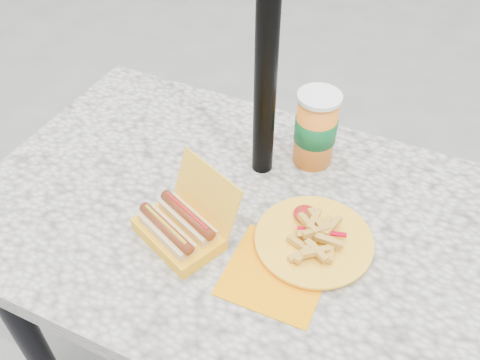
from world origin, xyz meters
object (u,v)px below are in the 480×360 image
at_px(umbrella_pole, 267,37).
at_px(hotdog_box, 180,227).
at_px(soda_cup, 316,129).
at_px(fries_plate, 311,242).

xyz_separation_m(umbrella_pole, hotdog_box, (-0.07, -0.28, -0.32)).
distance_m(umbrella_pole, soda_cup, 0.28).
bearing_deg(soda_cup, hotdog_box, -115.35).
relative_size(hotdog_box, soda_cup, 1.20).
height_order(hotdog_box, fries_plate, hotdog_box).
bearing_deg(hotdog_box, soda_cup, 87.76).
bearing_deg(hotdog_box, fries_plate, 43.40).
distance_m(umbrella_pole, hotdog_box, 0.43).
height_order(umbrella_pole, fries_plate, umbrella_pole).
relative_size(umbrella_pole, fries_plate, 6.67).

